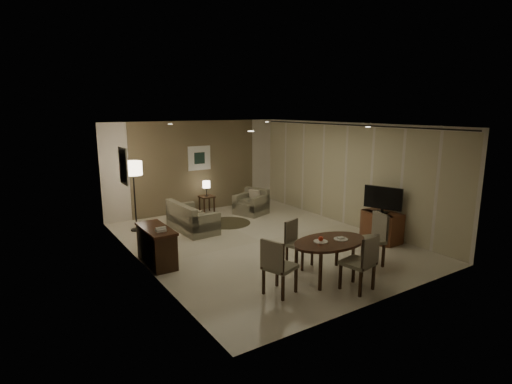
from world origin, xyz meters
TOP-DOWN VIEW (x-y plane):
  - room_shell at (0.00, 0.40)m, footprint 5.50×7.00m
  - taupe_accent at (0.00, 3.48)m, footprint 3.96×0.03m
  - curtain_wall at (2.68, 0.00)m, footprint 0.08×6.70m
  - curtain_rod at (2.68, 0.00)m, footprint 0.03×6.80m
  - art_back_frame at (0.10, 3.46)m, footprint 0.72×0.03m
  - art_back_canvas at (0.10, 3.44)m, footprint 0.34×0.01m
  - art_left_frame at (-2.72, 1.20)m, footprint 0.03×0.60m
  - art_left_canvas at (-2.71, 1.20)m, footprint 0.01×0.46m
  - downlight_nl at (-1.40, -1.80)m, footprint 0.10×0.10m
  - downlight_nr at (1.40, -1.80)m, footprint 0.10×0.10m
  - downlight_fl at (-1.40, 1.80)m, footprint 0.10×0.10m
  - downlight_fr at (1.40, 1.80)m, footprint 0.10×0.10m
  - console_desk at (-2.49, 0.00)m, footprint 0.48×1.20m
  - telephone at (-2.49, -0.30)m, footprint 0.20×0.14m
  - tv_cabinet at (2.40, -1.50)m, footprint 0.48×0.90m
  - flat_tv at (2.38, -1.50)m, footprint 0.36×0.85m
  - dining_table at (-0.05, -2.35)m, footprint 1.49×0.93m
  - chair_near at (-0.01, -2.99)m, footprint 0.55×0.55m
  - chair_far at (-0.17, -1.63)m, footprint 0.55×0.55m
  - chair_left at (-1.21, -2.39)m, footprint 0.60×0.60m
  - chair_right at (1.02, -2.32)m, footprint 0.62×0.62m
  - plate_a at (-0.23, -2.30)m, footprint 0.26×0.26m
  - plate_b at (0.17, -2.40)m, footprint 0.26×0.26m
  - fruit_apple at (-0.23, -2.30)m, footprint 0.09×0.09m
  - napkin at (0.17, -2.40)m, footprint 0.12×0.08m
  - round_rug at (0.11, 1.76)m, footprint 1.20×1.20m
  - sofa at (-0.96, 1.69)m, footprint 1.57×0.83m
  - armchair at (1.15, 2.24)m, footprint 1.00×1.03m
  - side_table at (0.11, 3.06)m, footprint 0.40×0.40m
  - table_lamp at (0.11, 3.06)m, footprint 0.22×0.22m
  - floor_lamp at (-2.17, 2.47)m, footprint 0.45×0.45m

SIDE VIEW (x-z plane):
  - round_rug at x=0.11m, z-range 0.00..0.01m
  - side_table at x=0.11m, z-range 0.00..0.51m
  - dining_table at x=-0.05m, z-range 0.00..0.70m
  - tv_cabinet at x=2.40m, z-range 0.00..0.70m
  - armchair at x=1.15m, z-range 0.00..0.72m
  - sofa at x=-0.96m, z-range 0.00..0.73m
  - console_desk at x=-2.49m, z-range 0.00..0.75m
  - chair_far at x=-0.17m, z-range 0.00..0.90m
  - chair_left at x=-1.21m, z-range 0.00..0.97m
  - chair_near at x=-0.01m, z-range 0.00..0.99m
  - chair_right at x=1.02m, z-range 0.00..1.04m
  - plate_a at x=-0.23m, z-range 0.70..0.71m
  - plate_b at x=0.17m, z-range 0.70..0.71m
  - napkin at x=0.17m, z-range 0.71..0.74m
  - fruit_apple at x=-0.23m, z-range 0.71..0.80m
  - table_lamp at x=0.11m, z-range 0.51..1.01m
  - telephone at x=-2.49m, z-range 0.76..0.85m
  - floor_lamp at x=-2.17m, z-range 0.00..1.77m
  - flat_tv at x=2.38m, z-range 0.72..1.32m
  - curtain_wall at x=2.68m, z-range 0.03..2.61m
  - taupe_accent at x=0.00m, z-range 0.00..2.70m
  - room_shell at x=0.00m, z-range 0.00..2.70m
  - art_back_frame at x=0.10m, z-range 1.24..1.96m
  - art_back_canvas at x=0.10m, z-range 1.43..1.77m
  - art_left_frame at x=-2.72m, z-range 1.45..2.25m
  - art_left_canvas at x=-2.71m, z-range 1.53..2.17m
  - curtain_rod at x=2.68m, z-range 2.62..2.66m
  - downlight_nl at x=-1.40m, z-range 2.68..2.69m
  - downlight_nr at x=1.40m, z-range 2.68..2.69m
  - downlight_fl at x=-1.40m, z-range 2.68..2.69m
  - downlight_fr at x=1.40m, z-range 2.68..2.69m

